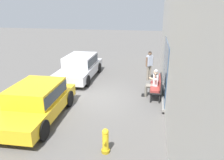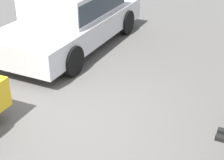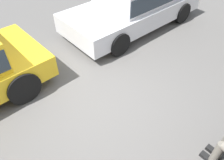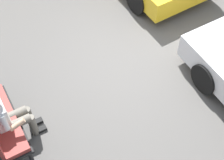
% 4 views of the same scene
% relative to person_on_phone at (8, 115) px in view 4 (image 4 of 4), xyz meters
% --- Properties ---
extents(ground_plane, '(60.00, 60.00, 0.00)m').
position_rel_person_on_phone_xyz_m(ground_plane, '(0.68, -2.67, -0.74)').
color(ground_plane, '#565451').
extents(person_on_phone, '(0.73, 0.74, 1.38)m').
position_rel_person_on_phone_xyz_m(person_on_phone, '(0.00, 0.00, 0.00)').
color(person_on_phone, '#6B665B').
rests_on(person_on_phone, ground_plane).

